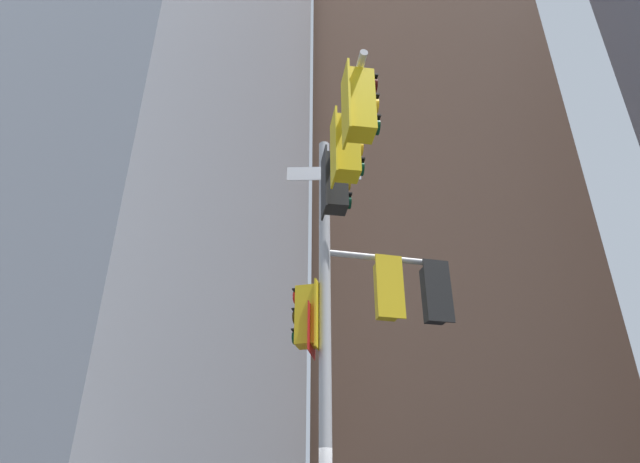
{
  "coord_description": "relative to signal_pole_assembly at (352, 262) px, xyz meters",
  "views": [
    {
      "loc": [
        2.2,
        -8.26,
        1.44
      ],
      "look_at": [
        -0.2,
        0.43,
        6.35
      ],
      "focal_mm": 30.94,
      "sensor_mm": 36.0,
      "label": 1
    }
  ],
  "objects": [
    {
      "name": "building_tower_left",
      "position": [
        -14.72,
        10.72,
        17.43
      ],
      "size": [
        16.5,
        16.5,
        45.19
      ],
      "primitive_type": "cube",
      "color": "#9399A3",
      "rests_on": "ground"
    },
    {
      "name": "signal_pole_assembly",
      "position": [
        0.0,
        0.0,
        0.0
      ],
      "size": [
        2.6,
        4.32,
        8.01
      ],
      "color": "#B2B2B5",
      "rests_on": "ground"
    },
    {
      "name": "building_mid_block",
      "position": [
        1.12,
        27.44,
        19.79
      ],
      "size": [
        15.28,
        15.28,
        49.91
      ],
      "primitive_type": "cube",
      "color": "brown",
      "rests_on": "ground"
    }
  ]
}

